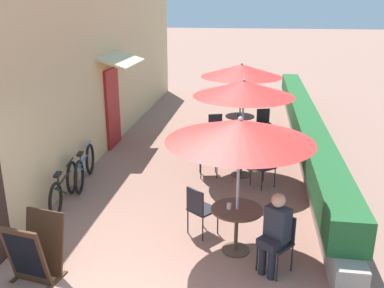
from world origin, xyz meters
TOP-DOWN VIEW (x-y plane):
  - cafe_facade_wall at (-2.54, 6.78)m, footprint 0.98×13.82m
  - planter_hedge at (2.75, 6.81)m, footprint 0.60×12.82m
  - patio_table_near at (1.18, 1.42)m, footprint 0.81×0.81m
  - patio_umbrella_near at (1.18, 1.42)m, footprint 2.20×2.20m
  - cafe_chair_near_left at (0.55, 1.82)m, footprint 0.56×0.56m
  - cafe_chair_near_right at (1.82, 1.02)m, footprint 0.56×0.56m
  - seated_patron_near_right at (1.75, 0.93)m, footprint 0.50×0.51m
  - coffee_cup_near at (1.06, 1.40)m, footprint 0.07×0.07m
  - patio_table_mid at (1.14, 4.57)m, footprint 0.81×0.81m
  - patio_umbrella_mid at (1.14, 4.57)m, footprint 2.20×2.20m
  - cafe_chair_mid_left at (1.32, 5.29)m, footprint 0.51×0.51m
  - cafe_chair_mid_right at (0.42, 4.36)m, footprint 0.47×0.47m
  - cafe_chair_mid_back at (1.68, 4.05)m, footprint 0.56×0.56m
  - coffee_cup_mid at (1.20, 4.59)m, footprint 0.07×0.07m
  - patio_table_far at (1.00, 7.06)m, footprint 0.81×0.81m
  - patio_umbrella_far at (1.00, 7.06)m, footprint 2.20×2.20m
  - cafe_chair_far_left at (1.68, 7.37)m, footprint 0.50×0.50m
  - cafe_chair_far_right at (0.31, 6.76)m, footprint 0.50×0.50m
  - coffee_cup_far at (0.95, 7.02)m, footprint 0.07×0.07m
  - bicycle_leaning at (-2.20, 2.59)m, footprint 0.29×1.73m
  - bicycle_second at (-2.20, 3.64)m, footprint 0.35×1.76m
  - menu_board at (-1.58, 0.30)m, footprint 0.73×0.73m

SIDE VIEW (x-z plane):
  - bicycle_leaning at x=-2.20m, z-range -0.03..0.74m
  - bicycle_second at x=-2.20m, z-range -0.03..0.77m
  - menu_board at x=-1.58m, z-range -0.01..0.94m
  - cafe_chair_near_left at x=0.55m, z-range 0.08..0.95m
  - cafe_chair_near_right at x=1.82m, z-range 0.08..0.95m
  - cafe_chair_mid_left at x=1.32m, z-range 0.08..0.95m
  - cafe_chair_mid_right at x=0.42m, z-range 0.08..0.95m
  - cafe_chair_mid_back at x=1.68m, z-range 0.08..0.95m
  - cafe_chair_far_left at x=1.68m, z-range 0.08..0.95m
  - cafe_chair_far_right at x=0.31m, z-range 0.08..0.95m
  - planter_hedge at x=2.75m, z-range 0.03..1.04m
  - patio_table_near at x=1.18m, z-range 0.18..0.92m
  - patio_table_mid at x=1.14m, z-range 0.18..0.92m
  - patio_table_far at x=1.00m, z-range 0.18..0.92m
  - seated_patron_near_right at x=1.75m, z-range 0.06..1.31m
  - coffee_cup_near at x=1.06m, z-range 0.74..0.83m
  - coffee_cup_mid at x=1.20m, z-range 0.74..0.83m
  - coffee_cup_far at x=0.95m, z-range 0.74..0.83m
  - patio_umbrella_near at x=1.18m, z-range 0.89..3.11m
  - patio_umbrella_mid at x=1.14m, z-range 0.89..3.11m
  - patio_umbrella_far at x=1.00m, z-range 0.89..3.11m
  - cafe_facade_wall at x=-2.54m, z-range -0.01..4.19m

